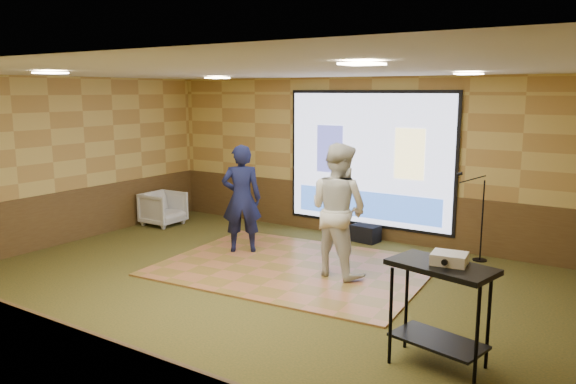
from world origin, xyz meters
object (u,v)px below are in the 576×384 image
Objects in this scene: player_right at (338,210)px; av_table at (440,293)px; banquet_chair at (163,209)px; duffel_bag at (365,233)px; projector at (449,258)px; mic_stand at (478,231)px; player_left at (242,198)px; projector_screen at (368,161)px; dance_floor at (294,267)px.

av_table is at bearing 149.45° from player_right.
player_right reaches higher than banquet_chair.
duffel_bag is (-0.49, 2.02, -0.86)m from player_right.
mic_stand is at bearing 93.13° from projector.
mic_stand is at bearing -1.57° from duffel_bag.
player_left reaches higher than av_table.
projector_screen is at bearing 109.84° from duffel_bag.
dance_floor is 2.07m from duffel_bag.
player_right is 2.55m from mic_stand.
projector is at bearing 150.90° from player_right.
projector is 0.23× the size of mic_stand.
player_left is at bearing -124.22° from projector_screen.
duffel_bag is at bearing -75.94° from banquet_chair.
player_right is 2.92m from av_table.
banquet_chair is at bearing 156.98° from av_table.
banquet_chair is at bearing -161.79° from projector_screen.
player_left is at bearing -129.14° from duffel_bag.
projector is (2.23, -1.88, 0.11)m from player_right.
player_right is (0.57, -2.25, -0.46)m from projector_screen.
projector reaches higher than dance_floor.
projector is at bearing -31.94° from dance_floor.
projector_screen is 2.30× the size of mic_stand.
banquet_chair is (-6.12, -1.03, -0.15)m from mic_stand.
player_left is (-1.39, -2.04, -0.53)m from projector_screen.
player_right reaches higher than player_left.
banquet_chair reaches higher than duffel_bag.
projector is at bearing -55.85° from projector_screen.
banquet_chair is (-3.83, 0.97, 0.33)m from dance_floor.
projector reaches higher than banquet_chair.
player_left reaches higher than duffel_bag.
duffel_bag is at bearing 156.34° from mic_stand.
projector_screen is at bearing 123.30° from av_table.
duffel_bag is (1.47, 1.81, -0.79)m from player_left.
projector reaches higher than duffel_bag.
dance_floor is 12.07× the size of projector.
projector_screen is 4.37× the size of banquet_chair.
duffel_bag is at bearing 123.99° from av_table.
dance_floor is 1.25m from player_right.
projector_screen reaches higher than mic_stand.
duffel_bag is at bearing -164.91° from player_left.
mic_stand reaches higher than av_table.
player_right is 2.60× the size of banquet_chair.
banquet_chair is at bearing 167.46° from mic_stand.
av_table reaches higher than duffel_bag.
mic_stand is (2.28, 1.99, 0.48)m from dance_floor.
player_left is 0.93× the size of player_right.
dance_floor is 2.19× the size of player_left.
player_right reaches higher than dance_floor.
mic_stand is at bearing -81.26° from banquet_chair.
projector_screen reaches higher than av_table.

